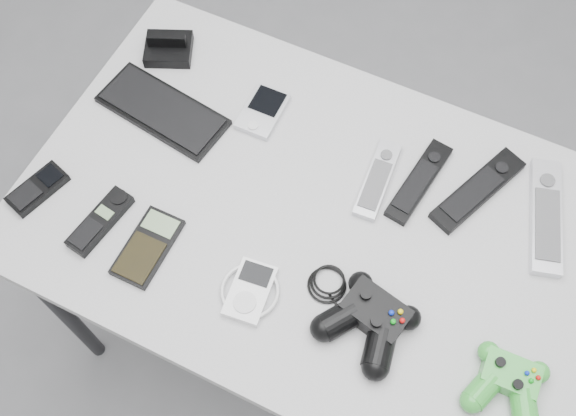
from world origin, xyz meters
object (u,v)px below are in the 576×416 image
at_px(desk, 314,230).
at_px(pda_keyboard, 163,110).
at_px(mp3_player, 250,291).
at_px(remote_silver_a, 378,179).
at_px(calculator, 148,247).
at_px(mobile_phone, 37,188).
at_px(remote_black_b, 478,190).
at_px(controller_black, 370,319).
at_px(cordless_handset, 100,221).
at_px(remote_black_a, 419,181).
at_px(remote_silver_b, 546,216).
at_px(controller_green, 508,382).
at_px(pda, 263,111).

distance_m(desk, pda_keyboard, 0.39).
xyz_separation_m(desk, mp3_player, (-0.04, -0.19, 0.07)).
bearing_deg(remote_silver_a, pda_keyboard, -179.11).
distance_m(desk, mp3_player, 0.20).
xyz_separation_m(pda_keyboard, calculator, (0.13, -0.27, -0.00)).
bearing_deg(mobile_phone, remote_black_b, 42.47).
bearing_deg(desk, mobile_phone, -159.97).
bearing_deg(mp3_player, controller_black, 3.95).
bearing_deg(calculator, cordless_handset, 176.88).
relative_size(remote_silver_a, remote_black_a, 0.90).
bearing_deg(remote_silver_b, remote_black_b, 164.31).
bearing_deg(desk, remote_silver_b, 25.13).
height_order(remote_black_b, calculator, remote_black_b).
xyz_separation_m(pda_keyboard, remote_silver_a, (0.45, 0.04, 0.00)).
height_order(mobile_phone, cordless_handset, cordless_handset).
distance_m(cordless_handset, controller_green, 0.76).
xyz_separation_m(remote_silver_b, calculator, (-0.63, -0.37, -0.00)).
height_order(calculator, controller_black, controller_black).
bearing_deg(remote_black_a, remote_silver_b, 15.50).
bearing_deg(remote_black_a, remote_silver_a, -149.83).
relative_size(remote_silver_a, controller_black, 0.67).
distance_m(remote_silver_a, mobile_phone, 0.64).
bearing_deg(controller_black, controller_green, 12.47).
xyz_separation_m(remote_silver_a, controller_black, (0.09, -0.27, 0.02)).
bearing_deg(remote_silver_a, cordless_handset, -148.60).
relative_size(remote_black_b, remote_silver_b, 0.92).
bearing_deg(pda, calculator, -99.55).
distance_m(remote_black_b, mobile_phone, 0.83).
xyz_separation_m(remote_black_a, calculator, (-0.39, -0.34, -0.00)).
distance_m(remote_black_a, remote_silver_b, 0.24).
bearing_deg(controller_green, mobile_phone, 179.65).
bearing_deg(mp3_player, remote_black_a, 54.04).
bearing_deg(remote_black_b, mobile_phone, -131.72).
xyz_separation_m(pda, controller_black, (0.36, -0.31, 0.02)).
bearing_deg(controller_black, remote_silver_a, 121.70).
relative_size(remote_black_a, calculator, 1.30).
bearing_deg(cordless_handset, pda_keyboard, 103.66).
distance_m(pda_keyboard, pda, 0.20).
relative_size(pda_keyboard, remote_silver_b, 1.13).
xyz_separation_m(remote_black_b, controller_green, (0.16, -0.32, 0.01)).
xyz_separation_m(remote_black_a, remote_silver_b, (0.24, 0.03, 0.00)).
bearing_deg(pda_keyboard, mp3_player, -30.37).
height_order(pda, controller_green, controller_green).
height_order(remote_black_a, mobile_phone, same).
bearing_deg(controller_black, remote_black_b, 87.63).
xyz_separation_m(remote_black_a, cordless_handset, (-0.50, -0.33, 0.00)).
relative_size(remote_black_b, mobile_phone, 1.88).
bearing_deg(calculator, pda, 81.04).
distance_m(pda_keyboard, remote_black_b, 0.63).
bearing_deg(mp3_player, mobile_phone, 172.44).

